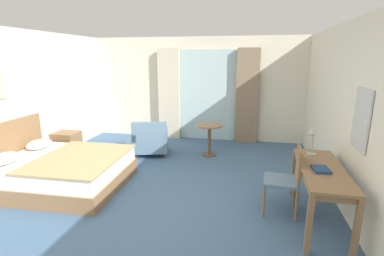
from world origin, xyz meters
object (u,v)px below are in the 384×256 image
at_px(desk_chair, 288,177).
at_px(writing_desk, 321,174).
at_px(bed, 59,170).
at_px(armchair_by_window, 151,140).
at_px(nightstand, 67,144).
at_px(closed_book, 321,169).
at_px(desk_lamp, 312,136).
at_px(round_cafe_table, 209,133).

bearing_deg(desk_chair, writing_desk, -20.00).
bearing_deg(bed, armchair_by_window, 62.16).
bearing_deg(desk_chair, nightstand, 161.63).
relative_size(desk_chair, closed_book, 3.83).
xyz_separation_m(writing_desk, closed_book, (-0.04, -0.11, 0.11)).
xyz_separation_m(desk_lamp, round_cafe_table, (-1.69, 1.88, -0.54)).
distance_m(nightstand, armchair_by_window, 1.82).
bearing_deg(armchair_by_window, writing_desk, -34.21).
xyz_separation_m(bed, round_cafe_table, (2.22, 2.02, 0.22)).
xyz_separation_m(closed_book, round_cafe_table, (-1.72, 2.39, -0.26)).
relative_size(desk_chair, round_cafe_table, 1.36).
bearing_deg(bed, desk_chair, -1.93).
height_order(desk_chair, desk_lamp, desk_lamp).
xyz_separation_m(nightstand, round_cafe_table, (3.03, 0.68, 0.23)).
distance_m(bed, closed_book, 3.99).
xyz_separation_m(desk_lamp, armchair_by_window, (-2.96, 1.66, -0.72)).
height_order(writing_desk, round_cafe_table, writing_desk).
relative_size(bed, writing_desk, 1.38).
bearing_deg(desk_lamp, writing_desk, -79.28).
relative_size(writing_desk, desk_chair, 1.59).
height_order(bed, desk_chair, bed).
xyz_separation_m(writing_desk, armchair_by_window, (-3.04, 2.06, -0.33)).
bearing_deg(closed_book, armchair_by_window, 139.13).
height_order(writing_desk, closed_book, closed_book).
xyz_separation_m(desk_chair, desk_lamp, (0.31, 0.26, 0.51)).
bearing_deg(round_cafe_table, desk_chair, -57.16).
distance_m(desk_chair, round_cafe_table, 2.55).
distance_m(bed, round_cafe_table, 3.01).
bearing_deg(writing_desk, closed_book, -111.23).
bearing_deg(desk_lamp, armchair_by_window, 150.71).
relative_size(bed, closed_book, 8.45).
height_order(desk_chair, armchair_by_window, desk_chair).
relative_size(armchair_by_window, round_cafe_table, 1.32).
height_order(bed, desk_lamp, desk_lamp).
height_order(writing_desk, armchair_by_window, armchair_by_window).
height_order(nightstand, desk_chair, desk_chair).
bearing_deg(desk_chair, desk_lamp, 40.76).
bearing_deg(closed_book, bed, 169.74).
bearing_deg(armchair_by_window, bed, -117.84).
relative_size(writing_desk, closed_book, 6.10).
xyz_separation_m(writing_desk, desk_chair, (-0.38, 0.14, -0.12)).
relative_size(bed, round_cafe_table, 3.00).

